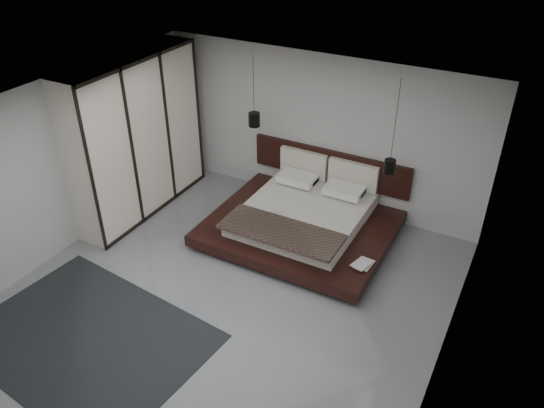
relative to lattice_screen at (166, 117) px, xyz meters
The scene contains 14 objects.
floor 4.05m from the lattice_screen, 39.71° to the right, with size 6.00×6.00×0.00m, color gray.
ceiling 4.12m from the lattice_screen, 39.71° to the right, with size 6.00×6.00×0.00m, color white.
wall_back 3.00m from the lattice_screen, 10.56° to the left, with size 6.00×6.00×0.00m, color beige.
wall_front 6.20m from the lattice_screen, 61.57° to the right, with size 6.00×6.00×0.00m, color beige.
wall_left 2.45m from the lattice_screen, 91.17° to the right, with size 6.00×6.00×0.00m, color beige.
wall_right 6.44m from the lattice_screen, 22.38° to the right, with size 6.00×6.00×0.00m, color beige.
lattice_screen is the anchor object (origin of this frame).
bed 3.42m from the lattice_screen, ahead, with size 2.98×2.47×1.11m.
book_lower 4.73m from the lattice_screen, 15.48° to the right, with size 0.23×0.31×0.03m, color #99724C.
book_upper 4.71m from the lattice_screen, 15.93° to the right, with size 0.22×0.30×0.02m, color #99724C.
pendant_left 2.04m from the lattice_screen, ahead, with size 0.20×0.20×1.25m.
pendant_right 4.45m from the lattice_screen, ahead, with size 0.18×0.18×1.54m.
wardrobe 1.17m from the lattice_screen, 77.57° to the right, with size 0.67×2.85×2.80m.
rug 4.69m from the lattice_screen, 67.14° to the right, with size 3.14×2.24×0.01m, color black.
Camera 1 is at (3.37, -4.97, 5.27)m, focal length 35.00 mm.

